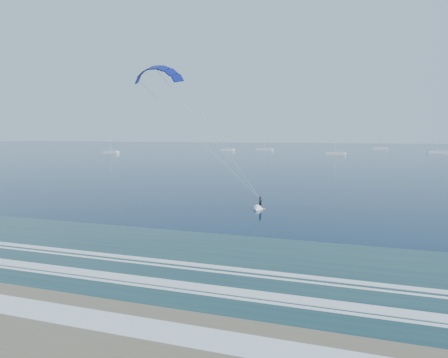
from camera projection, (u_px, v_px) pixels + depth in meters
name	position (u px, v px, depth m)	size (l,w,h in m)	color
ground	(49.00, 309.00, 22.42)	(900.00, 900.00, 0.00)	#06213C
kitesurfer_rig	(210.00, 136.00, 49.46)	(15.86, 9.73, 18.92)	yellow
sailboat_0	(111.00, 152.00, 204.23)	(8.63, 2.40, 11.75)	white
sailboat_1	(228.00, 150.00, 234.47)	(7.93, 2.40, 10.99)	white
sailboat_2	(264.00, 149.00, 242.90)	(10.57, 2.40, 14.00)	white
sailboat_3	(335.00, 153.00, 191.50)	(8.84, 2.40, 12.25)	white
sailboat_4	(380.00, 148.00, 259.21)	(8.33, 2.40, 11.38)	white
sailboat_5	(437.00, 152.00, 206.60)	(9.08, 2.40, 12.34)	white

